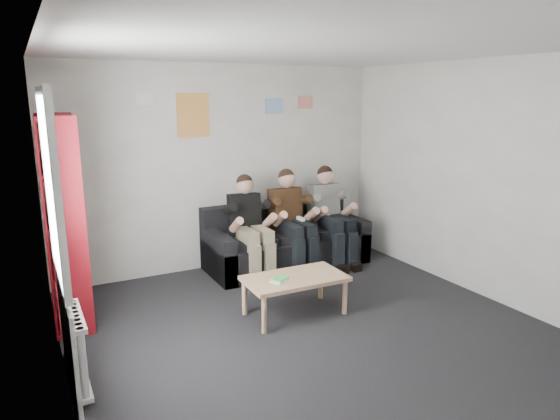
% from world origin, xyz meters
% --- Properties ---
extents(room_shell, '(5.00, 5.00, 5.00)m').
position_xyz_m(room_shell, '(0.00, 0.00, 1.35)').
color(room_shell, black).
rests_on(room_shell, ground).
extents(sofa, '(2.19, 0.89, 0.85)m').
position_xyz_m(sofa, '(0.72, 2.09, 0.30)').
color(sofa, black).
rests_on(sofa, ground).
extents(bookshelf, '(0.32, 0.95, 2.12)m').
position_xyz_m(bookshelf, '(-2.06, 1.63, 1.06)').
color(bookshelf, maroon).
rests_on(bookshelf, ground).
extents(coffee_table, '(1.07, 0.59, 0.43)m').
position_xyz_m(coffee_table, '(0.04, 0.63, 0.38)').
color(coffee_table, tan).
rests_on(coffee_table, ground).
extents(game_cases, '(0.19, 0.16, 0.03)m').
position_xyz_m(game_cases, '(-0.16, 0.59, 0.44)').
color(game_cases, silver).
rests_on(game_cases, coffee_table).
extents(person_left, '(0.40, 0.86, 1.32)m').
position_xyz_m(person_left, '(0.11, 1.89, 0.66)').
color(person_left, black).
rests_on(person_left, sofa).
extents(person_middle, '(0.41, 0.89, 1.34)m').
position_xyz_m(person_middle, '(0.72, 1.88, 0.67)').
color(person_middle, '#482B18').
rests_on(person_middle, sofa).
extents(person_right, '(0.41, 0.89, 1.35)m').
position_xyz_m(person_right, '(1.33, 1.88, 0.67)').
color(person_right, silver).
rests_on(person_right, sofa).
extents(radiator, '(0.10, 0.64, 0.60)m').
position_xyz_m(radiator, '(-2.15, 0.20, 0.35)').
color(radiator, silver).
rests_on(radiator, ground).
extents(window, '(0.05, 1.30, 2.36)m').
position_xyz_m(window, '(-2.22, 0.20, 1.03)').
color(window, white).
rests_on(window, room_shell).
extents(poster_large, '(0.42, 0.01, 0.55)m').
position_xyz_m(poster_large, '(-0.40, 2.49, 2.05)').
color(poster_large, '#E6B751').
rests_on(poster_large, room_shell).
extents(poster_blue, '(0.25, 0.01, 0.20)m').
position_xyz_m(poster_blue, '(0.75, 2.49, 2.15)').
color(poster_blue, '#4387E6').
rests_on(poster_blue, room_shell).
extents(poster_pink, '(0.22, 0.01, 0.18)m').
position_xyz_m(poster_pink, '(1.25, 2.49, 2.20)').
color(poster_pink, '#D6439F').
rests_on(poster_pink, room_shell).
extents(poster_sign, '(0.20, 0.01, 0.14)m').
position_xyz_m(poster_sign, '(-1.00, 2.49, 2.25)').
color(poster_sign, white).
rests_on(poster_sign, room_shell).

